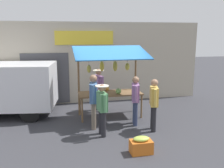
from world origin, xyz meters
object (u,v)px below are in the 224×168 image
(market_stall, at_px, (110,74))
(shopper_in_grey_tee, at_px, (135,97))
(produce_crate_near, at_px, (141,145))
(shopper_with_ponytail, at_px, (154,101))
(shopper_in_striped_shirt, at_px, (94,97))
(shopper_with_shopping_bag, at_px, (102,106))
(vendor_with_sunhat, at_px, (99,87))

(market_stall, relative_size, shopper_in_grey_tee, 1.57)
(shopper_in_grey_tee, xyz_separation_m, produce_crate_near, (0.47, 1.96, -0.72))
(shopper_with_ponytail, bearing_deg, shopper_in_striped_shirt, 86.67)
(shopper_with_ponytail, distance_m, produce_crate_near, 1.76)
(shopper_with_shopping_bag, bearing_deg, vendor_with_sunhat, -13.09)
(vendor_with_sunhat, bearing_deg, shopper_with_shopping_bag, -19.77)
(shopper_in_striped_shirt, relative_size, shopper_in_grey_tee, 1.07)
(produce_crate_near, bearing_deg, shopper_in_grey_tee, -103.56)
(shopper_with_ponytail, height_order, produce_crate_near, shopper_with_ponytail)
(vendor_with_sunhat, bearing_deg, shopper_in_grey_tee, 15.61)
(market_stall, distance_m, shopper_in_striped_shirt, 1.33)
(shopper_with_shopping_bag, bearing_deg, shopper_with_ponytail, -93.78)
(vendor_with_sunhat, xyz_separation_m, shopper_in_striped_shirt, (0.45, 1.70, 0.04))
(shopper_in_striped_shirt, bearing_deg, shopper_with_ponytail, -97.40)
(shopper_with_ponytail, height_order, shopper_with_shopping_bag, shopper_with_ponytail)
(shopper_in_grey_tee, relative_size, produce_crate_near, 2.92)
(market_stall, height_order, produce_crate_near, market_stall)
(vendor_with_sunhat, relative_size, shopper_in_grey_tee, 1.02)
(shopper_in_striped_shirt, bearing_deg, vendor_with_sunhat, -3.38)
(shopper_in_striped_shirt, distance_m, shopper_with_ponytail, 1.85)
(shopper_in_grey_tee, bearing_deg, produce_crate_near, -179.20)
(market_stall, xyz_separation_m, shopper_with_shopping_bag, (0.60, 1.62, -0.65))
(vendor_with_sunhat, height_order, shopper_in_grey_tee, vendor_with_sunhat)
(vendor_with_sunhat, height_order, produce_crate_near, vendor_with_sunhat)
(market_stall, bearing_deg, shopper_with_ponytail, 122.71)
(vendor_with_sunhat, xyz_separation_m, shopper_with_shopping_bag, (0.30, 2.35, -0.07))
(shopper_in_grey_tee, relative_size, shopper_with_shopping_bag, 1.05)
(shopper_in_striped_shirt, xyz_separation_m, produce_crate_near, (-0.88, 1.96, -0.79))
(shopper_in_grey_tee, height_order, produce_crate_near, shopper_in_grey_tee)
(vendor_with_sunhat, xyz_separation_m, shopper_with_ponytail, (-1.30, 2.30, -0.03))
(vendor_with_sunhat, bearing_deg, shopper_in_striped_shirt, -27.25)
(vendor_with_sunhat, distance_m, shopper_with_shopping_bag, 2.38)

